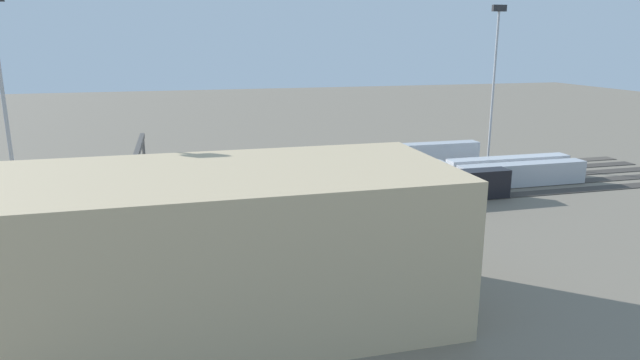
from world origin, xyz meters
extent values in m
plane|color=#756B5B|center=(0.00, 0.00, 0.00)|extent=(400.00, 400.00, 0.00)
cube|color=#4C443D|center=(0.00, -10.00, 0.06)|extent=(140.00, 2.80, 0.12)
cube|color=#3D3833|center=(0.00, -5.00, 0.06)|extent=(140.00, 2.80, 0.12)
cube|color=#3D3833|center=(0.00, 0.00, 0.06)|extent=(140.00, 2.80, 0.12)
cube|color=#3D3833|center=(0.00, 5.00, 0.06)|extent=(140.00, 2.80, 0.12)
cube|color=#3D3833|center=(0.00, 10.00, 0.06)|extent=(140.00, 2.80, 0.12)
cube|color=silver|center=(-38.89, 0.00, 2.02)|extent=(23.00, 3.00, 3.80)
cube|color=#1E6B9E|center=(-38.89, 0.00, 1.98)|extent=(22.40, 3.06, 0.36)
cube|color=silver|center=(-14.69, 0.00, 2.02)|extent=(23.00, 3.00, 3.80)
cube|color=#1E6B9E|center=(-14.69, 0.00, 1.82)|extent=(22.40, 3.06, 0.36)
cube|color=silver|center=(9.51, 0.00, 2.02)|extent=(23.00, 3.00, 3.80)
cube|color=#1E6B9E|center=(9.51, 0.00, 2.04)|extent=(22.40, 3.06, 0.36)
cube|color=black|center=(-22.95, 10.00, 2.32)|extent=(18.00, 3.00, 4.40)
cube|color=#B7BABF|center=(-1.25, 10.00, 2.02)|extent=(23.00, 3.00, 3.80)
cube|color=#B7BABF|center=(22.95, 10.00, 2.02)|extent=(23.00, 3.00, 3.80)
cube|color=#B7BABF|center=(-26.62, -10.00, 2.62)|extent=(23.00, 3.00, 5.00)
cube|color=#B7BABF|center=(-2.42, -10.00, 2.62)|extent=(23.00, 3.00, 5.00)
cube|color=#B7BABF|center=(21.78, -10.00, 2.62)|extent=(23.00, 3.00, 5.00)
cube|color=#B7BABF|center=(-38.28, 5.00, 2.02)|extent=(23.00, 3.00, 3.80)
cube|color=#B7BABF|center=(-14.08, 5.00, 2.02)|extent=(23.00, 3.00, 3.80)
cube|color=#B7BABF|center=(10.12, 5.00, 2.02)|extent=(23.00, 3.00, 3.80)
cylinder|color=#9EA0A5|center=(-42.20, -12.04, 14.59)|extent=(0.44, 0.44, 29.17)
cube|color=#262628|center=(-42.20, -12.04, 29.77)|extent=(2.80, 0.70, 1.20)
cylinder|color=#9EA0A5|center=(36.47, 13.78, 14.02)|extent=(0.44, 0.44, 28.04)
cylinder|color=#4C4742|center=(23.24, -12.10, 4.00)|extent=(0.50, 0.50, 8.00)
cylinder|color=#4C4742|center=(23.24, 12.10, 4.00)|extent=(0.50, 0.50, 8.00)
cube|color=#4C4742|center=(23.24, 0.00, 8.40)|extent=(0.70, 25.00, 0.80)
cube|color=tan|center=(15.12, 39.11, 6.73)|extent=(40.53, 17.63, 13.47)
camera|label=1|loc=(17.50, 84.03, 23.88)|focal=31.05mm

